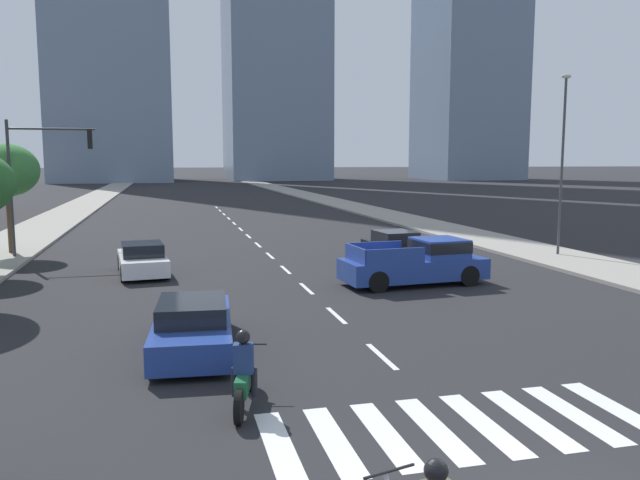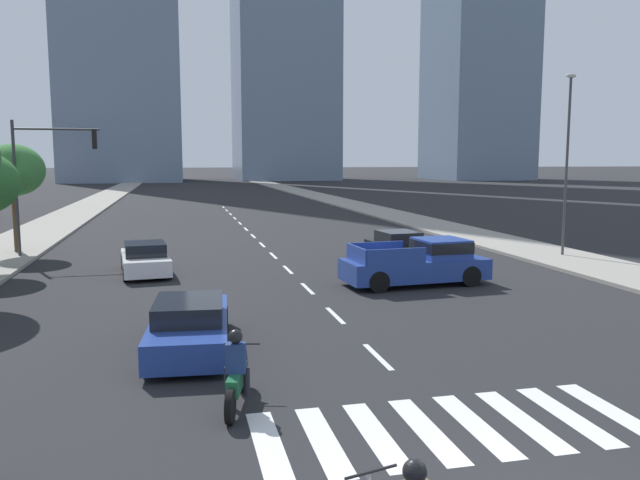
% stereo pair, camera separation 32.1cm
% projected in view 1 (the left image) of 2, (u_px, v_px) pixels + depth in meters
% --- Properties ---
extents(sidewalk_east, '(4.00, 260.00, 0.15)m').
position_uv_depth(sidewalk_east, '(452.00, 231.00, 39.76)').
color(sidewalk_east, gray).
rests_on(sidewalk_east, ground).
extents(sidewalk_west, '(4.00, 260.00, 0.15)m').
position_uv_depth(sidewalk_west, '(13.00, 244.00, 33.64)').
color(sidewalk_west, gray).
rests_on(sidewalk_west, ground).
extents(crosswalk_near, '(6.75, 2.69, 0.01)m').
position_uv_depth(crosswalk_near, '(459.00, 426.00, 10.77)').
color(crosswalk_near, silver).
rests_on(crosswalk_near, ground).
extents(lane_divider_center, '(0.14, 50.00, 0.01)m').
position_uv_depth(lane_divider_center, '(248.00, 236.00, 37.73)').
color(lane_divider_center, silver).
rests_on(lane_divider_center, ground).
extents(motorcycle_third, '(0.85, 2.15, 1.49)m').
position_uv_depth(motorcycle_third, '(244.00, 376.00, 11.56)').
color(motorcycle_third, black).
rests_on(motorcycle_third, ground).
extents(pickup_truck, '(5.43, 2.38, 1.67)m').
position_uv_depth(pickup_truck, '(420.00, 262.00, 23.05)').
color(pickup_truck, navy).
rests_on(pickup_truck, ground).
extents(sedan_blue_0, '(2.15, 4.90, 1.28)m').
position_uv_depth(sedan_blue_0, '(193.00, 326.00, 14.98)').
color(sedan_blue_0, navy).
rests_on(sedan_blue_0, ground).
extents(sedan_black_1, '(2.23, 4.39, 1.30)m').
position_uv_depth(sedan_black_1, '(397.00, 247.00, 28.85)').
color(sedan_black_1, black).
rests_on(sedan_black_1, ground).
extents(sedan_white_2, '(2.18, 4.39, 1.29)m').
position_uv_depth(sedan_white_2, '(142.00, 260.00, 25.04)').
color(sedan_white_2, silver).
rests_on(sedan_white_2, ground).
extents(traffic_signal_far, '(4.07, 0.28, 6.23)m').
position_uv_depth(traffic_signal_far, '(41.00, 164.00, 28.69)').
color(traffic_signal_far, '#333335').
rests_on(traffic_signal_far, sidewalk_west).
extents(street_lamp_east, '(0.50, 0.24, 8.31)m').
position_uv_depth(street_lamp_east, '(563.00, 152.00, 28.97)').
color(street_lamp_east, '#3F3F42').
rests_on(street_lamp_east, sidewalk_east).
extents(street_tree_third, '(2.92, 2.92, 5.18)m').
position_uv_depth(street_tree_third, '(7.00, 171.00, 29.62)').
color(street_tree_third, '#4C3823').
rests_on(street_tree_third, sidewalk_west).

